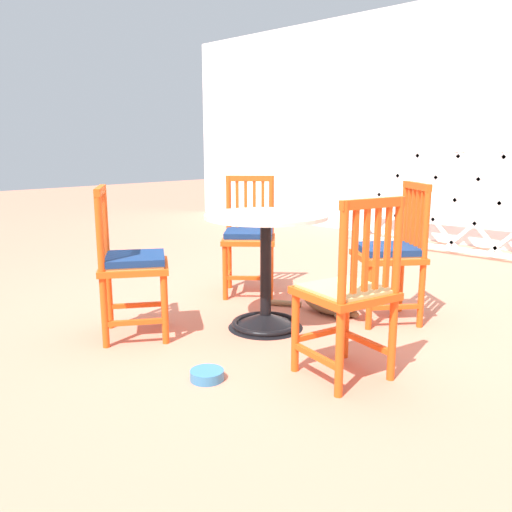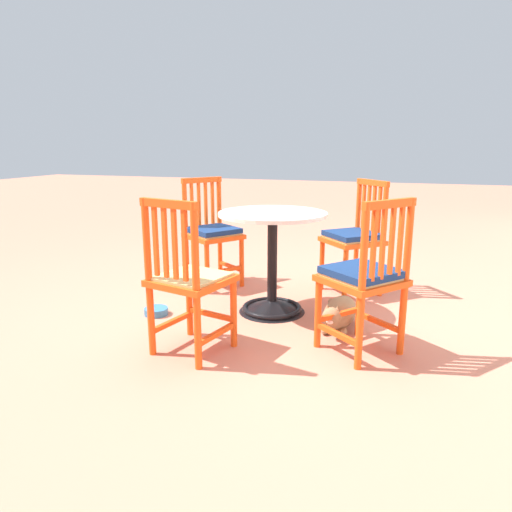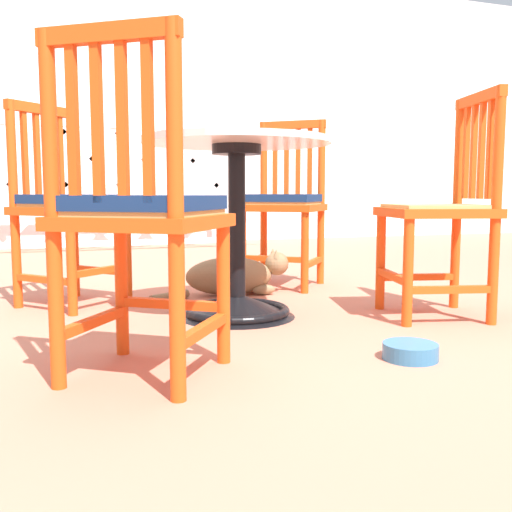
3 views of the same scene
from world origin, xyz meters
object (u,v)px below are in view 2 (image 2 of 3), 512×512
Objects in this scene: orange_chair_facing_out at (364,279)px; orange_chair_tucked_in at (212,234)px; orange_chair_by_planter at (189,281)px; pet_water_bowl at (156,311)px; tabby_cat at (339,314)px; orange_chair_at_corner at (354,239)px; cafe_table at (272,274)px.

orange_chair_facing_out and orange_chair_tucked_in have the same top height.
orange_chair_by_planter is 1.00× the size of orange_chair_facing_out.
pet_water_bowl is at bearing -7.14° from orange_chair_tucked_in.
tabby_cat is at bearing -151.80° from orange_chair_facing_out.
pet_water_bowl is (0.80, -0.10, -0.42)m from orange_chair_tucked_in.
orange_chair_tucked_in is at bearing -125.56° from orange_chair_facing_out.
orange_chair_at_corner is at bearing -170.89° from orange_chair_facing_out.
orange_chair_facing_out is at bearing 28.20° from tabby_cat.
pet_water_bowl is (0.16, -1.28, -0.07)m from tabby_cat.
cafe_table is 0.56m from tabby_cat.
pet_water_bowl is at bearing -67.54° from cafe_table.
orange_chair_by_planter is (0.80, -0.27, 0.15)m from cafe_table.
pet_water_bowl is (-0.17, -1.45, -0.42)m from orange_chair_facing_out.
orange_chair_tucked_in is at bearing -82.24° from orange_chair_at_corner.
orange_chair_at_corner is 0.87m from tabby_cat.
orange_chair_tucked_in is 0.91m from pet_water_bowl.
orange_chair_tucked_in is at bearing -125.78° from cafe_table.
orange_chair_tucked_in is (-1.28, -0.40, 0.01)m from orange_chair_by_planter.
orange_chair_at_corner is 1.00× the size of orange_chair_tucked_in.
cafe_table is at bearing -37.99° from orange_chair_at_corner.
orange_chair_facing_out is at bearing 9.11° from orange_chair_at_corner.
orange_chair_tucked_in reaches higher than tabby_cat.
orange_chair_tucked_in is 1.38m from tabby_cat.
orange_chair_facing_out reaches higher than pet_water_bowl.
tabby_cat is (-0.64, 0.77, -0.34)m from orange_chair_by_planter.
cafe_table is 1.03× the size of tabby_cat.
tabby_cat is (0.64, 1.18, -0.35)m from orange_chair_tucked_in.
tabby_cat is at bearing 0.30° from orange_chair_at_corner.
orange_chair_facing_out is 1.00× the size of orange_chair_at_corner.
orange_chair_by_planter is at bearing -28.08° from orange_chair_at_corner.
orange_chair_tucked_in reaches higher than pet_water_bowl.
orange_chair_at_corner is at bearing 151.92° from orange_chair_by_planter.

